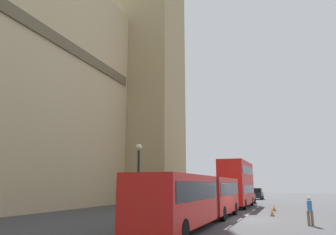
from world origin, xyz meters
The scene contains 10 objects.
ground_plane centered at (0.00, 0.00, 0.00)m, with size 160.00×160.00×0.00m, color #424244.
lane_centre_marking centered at (0.04, 0.00, 0.01)m, with size 29.80×0.16×0.01m.
articulated_bus centered at (-3.51, 1.99, 1.75)m, with size 16.62×2.54×2.90m.
double_decker_bus centered at (12.67, 2.00, 2.71)m, with size 10.03×2.54×4.90m.
sedan_lead centered at (20.82, 2.01, 0.91)m, with size 4.40×1.86×1.85m.
sedan_trailing centered at (33.94, 1.95, 0.91)m, with size 4.40×1.86×1.85m.
traffic_cone_west centered at (3.57, -2.01, 0.28)m, with size 0.36×0.36×0.58m.
traffic_cone_middle centered at (8.74, -1.92, 0.28)m, with size 0.36×0.36×0.58m.
street_lamp centered at (-3.02, 6.50, 3.06)m, with size 0.44×0.44×5.27m.
pedestrian_near_cones centered at (-2.12, -4.49, 0.91)m, with size 0.42×0.36×1.69m.
Camera 1 is at (-23.76, -3.52, 2.39)m, focal length 34.26 mm.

